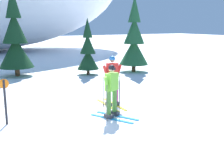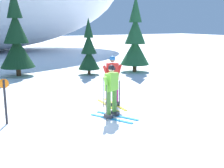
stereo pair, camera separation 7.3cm
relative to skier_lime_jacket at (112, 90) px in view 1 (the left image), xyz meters
name	(u,v)px [view 1 (the left image)]	position (x,y,z in m)	size (l,w,h in m)	color
ground_plane	(67,124)	(-1.47, 0.14, -0.89)	(120.00, 120.00, 0.00)	white
skier_lime_jacket	(112,90)	(0.00, 0.00, 0.00)	(1.11, 1.58, 1.69)	#2893CC
skier_red_jacket	(112,80)	(0.64, 1.11, 0.06)	(0.76, 1.76, 1.83)	gold
pine_tree_center_right	(15,39)	(-1.13, 9.00, 1.18)	(1.91, 1.91, 4.95)	#47301E
pine_tree_right	(88,51)	(2.59, 7.42, 0.48)	(1.27, 1.27, 3.29)	#47301E
pine_tree_far_right	(134,41)	(5.49, 6.96, 1.03)	(1.78, 1.78, 4.60)	#47301E
trail_marker_post	(5,99)	(-3.03, 0.97, -0.11)	(0.28, 0.07, 1.37)	black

